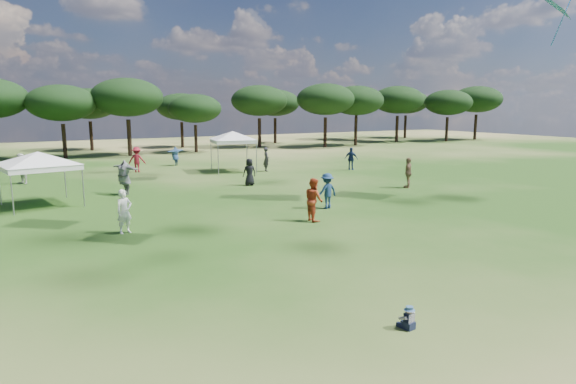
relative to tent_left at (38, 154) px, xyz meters
name	(u,v)px	position (x,y,z in m)	size (l,w,h in m)	color
tree_line	(112,100)	(8.07, 26.34, 2.88)	(108.78, 17.63, 7.77)	black
tent_left	(38,154)	(0.00, 0.00, 0.00)	(6.44, 6.44, 2.96)	gray
tent_right	(233,133)	(13.19, 7.08, 0.34)	(5.96, 5.96, 3.31)	gray
toddler	(408,319)	(6.26, -18.83, -2.31)	(0.37, 0.40, 0.52)	#161D32
festival_crowd	(135,177)	(4.80, 1.51, -1.63)	(30.82, 23.31, 1.93)	#2B292E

